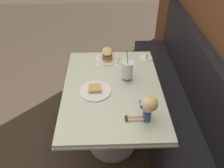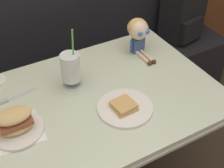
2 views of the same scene
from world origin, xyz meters
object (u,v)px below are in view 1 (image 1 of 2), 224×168
object	(u,v)px
milkshake_glass	(128,70)
butter_saucer	(146,57)
butter_knife	(129,59)
sandwich_plate	(107,56)
toast_plate	(95,90)
seated_doll	(148,106)

from	to	relation	value
milkshake_glass	butter_saucer	xyz separation A→B (m)	(-0.33, 0.21, -0.09)
milkshake_glass	butter_saucer	distance (m)	0.41
milkshake_glass	butter_knife	world-z (taller)	milkshake_glass
sandwich_plate	toast_plate	bearing A→B (deg)	-12.82
toast_plate	sandwich_plate	size ratio (longest dim) A/B	1.14
butter_knife	seated_doll	size ratio (longest dim) A/B	1.08
toast_plate	sandwich_plate	world-z (taller)	sandwich_plate
butter_saucer	seated_doll	xyz separation A→B (m)	(0.77, -0.12, 0.12)
butter_saucer	seated_doll	world-z (taller)	seated_doll
sandwich_plate	butter_saucer	xyz separation A→B (m)	(-0.01, 0.38, -0.04)
toast_plate	seated_doll	distance (m)	0.49
butter_knife	seated_doll	world-z (taller)	seated_doll
toast_plate	seated_doll	world-z (taller)	seated_doll
milkshake_glass	butter_knife	xyz separation A→B (m)	(-0.31, 0.04, -0.10)
sandwich_plate	butter_saucer	distance (m)	0.38
sandwich_plate	butter_saucer	bearing A→B (deg)	91.95
butter_knife	seated_doll	xyz separation A→B (m)	(0.75, 0.06, 0.12)
butter_saucer	butter_knife	world-z (taller)	butter_saucer
butter_knife	seated_doll	distance (m)	0.76
toast_plate	butter_knife	size ratio (longest dim) A/B	1.06
butter_knife	butter_saucer	bearing A→B (deg)	96.64
toast_plate	butter_saucer	size ratio (longest dim) A/B	2.08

